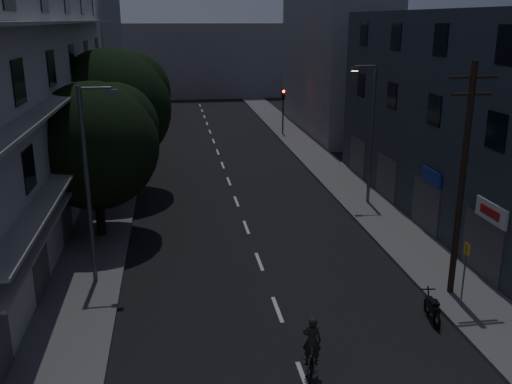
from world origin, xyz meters
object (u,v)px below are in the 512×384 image
object	(u,v)px
motorcycle	(432,310)
cyclist	(311,356)
bus_stop_sign	(465,263)
utility_pole	(462,177)

from	to	relation	value
motorcycle	cyclist	world-z (taller)	cyclist
bus_stop_sign	motorcycle	size ratio (longest dim) A/B	1.45
bus_stop_sign	motorcycle	xyz separation A→B (m)	(-1.46, -0.65, -1.45)
motorcycle	cyclist	bearing A→B (deg)	-145.81
utility_pole	bus_stop_sign	size ratio (longest dim) A/B	3.56
utility_pole	bus_stop_sign	world-z (taller)	utility_pole
bus_stop_sign	motorcycle	bearing A→B (deg)	-156.02
utility_pole	cyclist	xyz separation A→B (m)	(-6.76, -4.40, -4.19)
utility_pole	bus_stop_sign	distance (m)	3.20
utility_pole	cyclist	size ratio (longest dim) A/B	4.49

